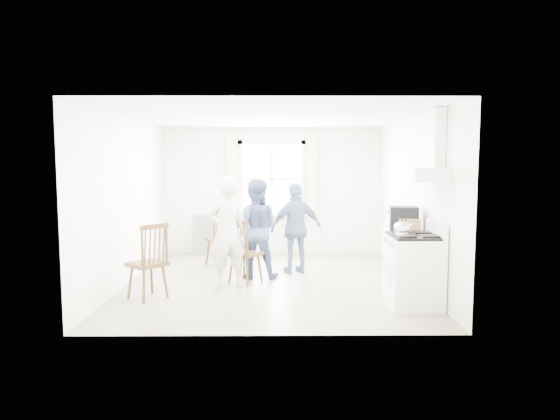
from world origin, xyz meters
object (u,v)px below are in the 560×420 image
object	(u,v)px
gas_stove	(414,269)
stereo_stack	(404,219)
low_cabinet	(405,261)
windsor_chair_c	(152,253)
person_right	(296,228)
windsor_chair_a	(222,231)
person_mid	(255,229)
windsor_chair_b	(241,244)
person_left	(228,232)

from	to	relation	value
gas_stove	stereo_stack	distance (m)	0.94
gas_stove	low_cabinet	xyz separation A→B (m)	(0.07, 0.70, -0.03)
windsor_chair_c	person_right	distance (m)	2.64
gas_stove	stereo_stack	world-z (taller)	stereo_stack
windsor_chair_a	windsor_chair_c	world-z (taller)	same
low_cabinet	person_mid	distance (m)	2.44
stereo_stack	windsor_chair_b	size ratio (longest dim) A/B	0.44
stereo_stack	windsor_chair_a	distance (m)	3.33
low_cabinet	person_right	size ratio (longest dim) A/B	0.58
windsor_chair_c	person_right	bearing A→B (deg)	38.99
windsor_chair_c	person_mid	distance (m)	1.92
stereo_stack	windsor_chair_c	xyz separation A→B (m)	(-3.57, -0.45, -0.42)
windsor_chair_c	person_right	world-z (taller)	person_right
low_cabinet	windsor_chair_c	world-z (taller)	windsor_chair_c
low_cabinet	stereo_stack	bearing A→B (deg)	135.38
gas_stove	person_mid	world-z (taller)	person_mid
person_mid	windsor_chair_c	bearing A→B (deg)	47.64
person_right	stereo_stack	bearing A→B (deg)	122.63
stereo_stack	person_mid	world-z (taller)	person_mid
windsor_chair_a	low_cabinet	bearing A→B (deg)	-31.24
windsor_chair_b	windsor_chair_c	xyz separation A→B (m)	(-1.16, -0.89, 0.03)
stereo_stack	windsor_chair_b	xyz separation A→B (m)	(-2.42, 0.44, -0.45)
low_cabinet	windsor_chair_c	xyz separation A→B (m)	(-3.60, -0.42, 0.21)
windsor_chair_a	windsor_chair_b	bearing A→B (deg)	-71.74
person_mid	person_right	distance (m)	0.76
gas_stove	person_left	world-z (taller)	person_left
gas_stove	person_left	bearing A→B (deg)	159.08
windsor_chair_a	person_right	size ratio (longest dim) A/B	0.70
stereo_stack	windsor_chair_c	distance (m)	3.62
low_cabinet	person_right	distance (m)	2.01
gas_stove	windsor_chair_b	world-z (taller)	gas_stove
low_cabinet	person_left	bearing A→B (deg)	173.98
windsor_chair_b	stereo_stack	bearing A→B (deg)	-10.36
person_left	windsor_chair_a	bearing A→B (deg)	-97.83
stereo_stack	person_mid	distance (m)	2.40
windsor_chair_b	windsor_chair_c	size ratio (longest dim) A/B	0.95
person_right	windsor_chair_a	bearing A→B (deg)	-39.34
gas_stove	windsor_chair_a	size ratio (longest dim) A/B	1.04
gas_stove	low_cabinet	distance (m)	0.70
windsor_chair_b	person_mid	bearing A→B (deg)	65.25
windsor_chair_a	gas_stove	bearing A→B (deg)	-41.10
stereo_stack	windsor_chair_c	size ratio (longest dim) A/B	0.42
gas_stove	windsor_chair_c	size ratio (longest dim) A/B	1.04
low_cabinet	windsor_chair_c	distance (m)	3.63
person_right	low_cabinet	bearing A→B (deg)	122.51
low_cabinet	person_mid	xyz separation A→B (m)	(-2.24, 0.92, 0.36)
windsor_chair_a	windsor_chair_b	size ratio (longest dim) A/B	1.05
windsor_chair_a	windsor_chair_c	xyz separation A→B (m)	(-0.74, -2.15, -0.00)
stereo_stack	person_mid	bearing A→B (deg)	158.06
gas_stove	windsor_chair_b	bearing A→B (deg)	153.77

